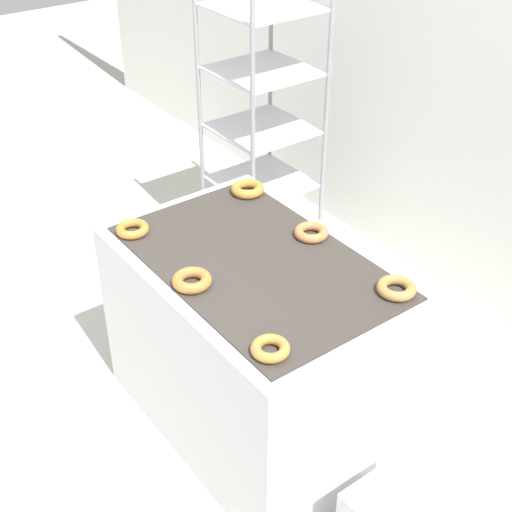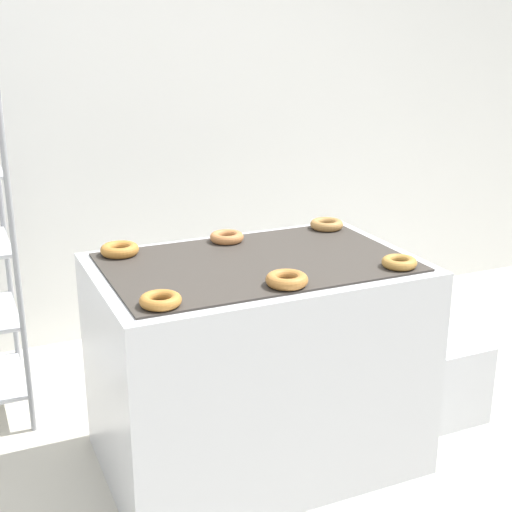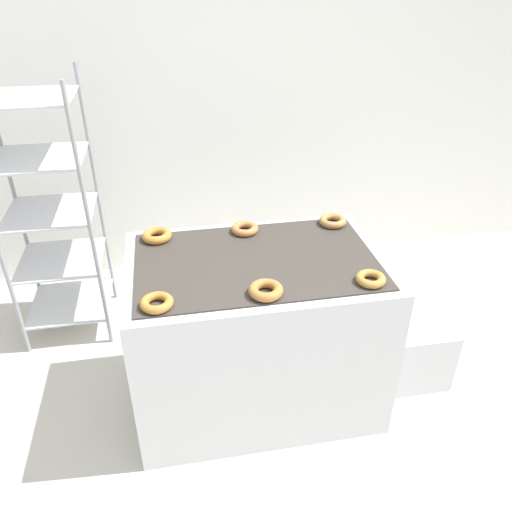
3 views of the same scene
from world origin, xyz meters
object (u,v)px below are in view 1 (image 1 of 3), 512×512
at_px(donut_near_right, 270,349).
at_px(donut_far_left, 248,189).
at_px(donut_far_center, 311,232).
at_px(donut_near_left, 132,229).
at_px(baking_rack_cart, 262,129).
at_px(donut_far_right, 396,288).
at_px(fryer_machine, 256,344).
at_px(donut_near_center, 192,280).

relative_size(donut_near_right, donut_far_left, 0.88).
height_order(donut_near_right, donut_far_center, donut_far_center).
height_order(donut_near_left, donut_far_center, donut_far_center).
relative_size(donut_near_left, donut_far_center, 0.97).
distance_m(donut_near_left, donut_far_center, 0.73).
height_order(baking_rack_cart, donut_far_right, baking_rack_cart).
xyz_separation_m(donut_far_left, donut_far_right, (0.91, -0.00, -0.00)).
bearing_deg(fryer_machine, donut_near_right, -31.45).
xyz_separation_m(fryer_machine, donut_near_right, (0.45, -0.28, 0.44)).
distance_m(donut_far_left, donut_far_right, 0.91).
xyz_separation_m(baking_rack_cart, donut_far_left, (0.61, -0.54, 0.07)).
bearing_deg(donut_far_right, donut_far_center, -179.65).
bearing_deg(donut_near_center, donut_near_right, 0.72).
distance_m(donut_far_left, donut_far_center, 0.44).
relative_size(donut_near_left, donut_far_right, 0.94).
bearing_deg(donut_far_right, donut_far_left, 179.94).
bearing_deg(donut_near_center, donut_near_left, -179.59).
distance_m(donut_near_left, donut_near_center, 0.45).
bearing_deg(donut_far_left, donut_far_center, -0.49).
relative_size(donut_near_center, donut_far_right, 1.02).
relative_size(donut_far_left, donut_far_center, 1.07).
relative_size(fryer_machine, donut_near_center, 8.25).
distance_m(baking_rack_cart, donut_far_center, 1.18).
relative_size(fryer_machine, donut_far_left, 8.15).
relative_size(baking_rack_cart, donut_far_left, 10.60).
distance_m(fryer_machine, donut_near_left, 0.70).
relative_size(donut_far_center, donut_far_right, 0.97).
xyz_separation_m(donut_near_left, donut_far_right, (0.92, 0.57, 0.00)).
height_order(donut_near_left, donut_near_right, same).
xyz_separation_m(baking_rack_cart, donut_near_right, (1.51, -1.10, 0.07)).
relative_size(fryer_machine, baking_rack_cart, 0.77).
bearing_deg(donut_far_center, fryer_machine, -88.74).
xyz_separation_m(donut_far_center, donut_far_right, (0.47, 0.00, 0.00)).
relative_size(donut_near_right, donut_far_right, 0.90).
distance_m(donut_near_center, donut_far_center, 0.56).
bearing_deg(donut_near_left, fryer_machine, 31.92).
distance_m(baking_rack_cart, donut_far_left, 0.81).
xyz_separation_m(donut_near_left, donut_far_center, (0.45, 0.57, 0.00)).
distance_m(donut_near_right, donut_far_left, 1.06).
bearing_deg(donut_far_center, donut_far_left, 179.51).
distance_m(fryer_machine, donut_far_center, 0.53).
height_order(fryer_machine, donut_near_left, donut_near_left).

